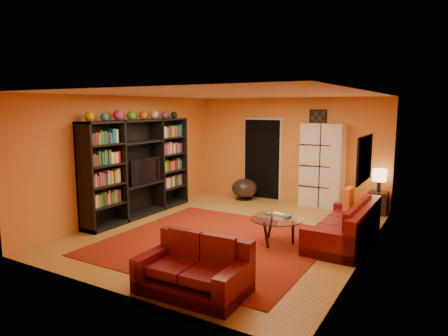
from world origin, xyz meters
The scene contains 20 objects.
floor centered at (0.00, 0.00, 0.00)m, with size 6.00×6.00×0.00m, color olive.
ceiling centered at (0.00, 0.00, 2.60)m, with size 6.00×6.00×0.00m, color white.
wall_back centered at (0.00, 3.00, 1.30)m, with size 6.00×6.00×0.00m, color orange.
wall_front centered at (0.00, -3.00, 1.30)m, with size 6.00×6.00×0.00m, color orange.
wall_left centered at (-2.50, 0.00, 1.30)m, with size 6.00×6.00×0.00m, color orange.
wall_right centered at (2.50, 0.00, 1.30)m, with size 6.00×6.00×0.00m, color orange.
rug centered at (0.10, -0.70, 0.01)m, with size 3.60×3.60×0.01m, color #63160B.
doorway centered at (-0.70, 2.96, 1.02)m, with size 0.95×0.10×2.04m, color black.
wall_art_right centered at (2.48, -0.30, 1.60)m, with size 0.03×1.00×0.70m, color black.
wall_art_back centered at (0.75, 2.98, 2.05)m, with size 0.42×0.03×0.52m, color black.
entertainment_unit centered at (-2.27, 0.00, 1.05)m, with size 0.45×3.00×2.10m, color black.
tv centered at (-2.23, 0.04, 0.99)m, with size 0.13×0.95×0.55m, color black.
sofa centered at (2.14, 0.43, 0.29)m, with size 0.90×2.14×0.85m.
loveseat centered at (0.85, -2.42, 0.29)m, with size 1.41×0.87×0.85m.
throw_pillow centered at (1.95, 1.17, 0.63)m, with size 0.12×0.42×0.42m, color orange.
coffee_table centered at (1.07, -0.25, 0.42)m, with size 0.92×0.92×0.46m.
storage_cabinet centered at (0.95, 2.80, 0.99)m, with size 0.99×0.44×1.99m, color silver.
bowl_chair centered at (-0.98, 2.50, 0.29)m, with size 0.66×0.66×0.54m.
side_table centered at (2.25, 2.75, 0.25)m, with size 0.40×0.40×0.50m, color black.
table_lamp centered at (2.25, 2.75, 0.86)m, with size 0.31×0.31×0.51m.
Camera 1 is at (3.63, -6.49, 2.37)m, focal length 32.00 mm.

